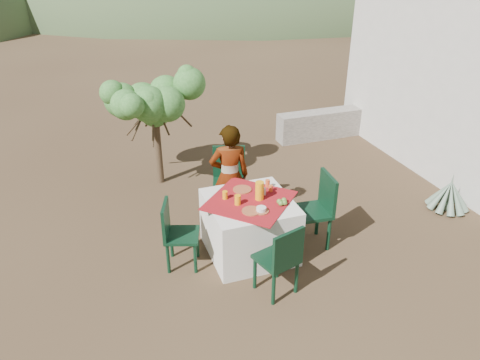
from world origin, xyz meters
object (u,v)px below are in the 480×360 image
Objects in this scene: chair_near at (281,258)px; chair_right at (318,207)px; shrub_tree at (157,105)px; juice_pitcher at (260,191)px; agave at (449,195)px; table at (249,226)px; person at (230,177)px; chair_left at (176,232)px; chair_far at (229,178)px.

chair_near is 0.90× the size of chair_right.
shrub_tree is (-1.55, 2.44, 0.75)m from chair_right.
chair_right reaches higher than chair_near.
agave is at bearing 0.86° from juice_pitcher.
chair_near is 3.38m from shrub_tree.
chair_near is 3.81× the size of juice_pitcher.
chair_right reaches higher than table.
person reaches higher than chair_right.
chair_right is at bearing -6.87° from table.
chair_right is at bearing -75.72° from chair_left.
person is 0.76m from juice_pitcher.
shrub_tree is at bearing -94.16° from chair_near.
chair_far is at bearing -60.65° from shrub_tree.
chair_right is at bearing -57.65° from shrub_tree.
shrub_tree is (-0.66, 2.34, 0.92)m from table.
juice_pitcher is (1.05, -0.06, 0.40)m from chair_left.
chair_far is at bearing -97.61° from person.
chair_left is at bearing -117.38° from chair_far.
table is 1.31× the size of chair_right.
chair_near is (-0.03, -1.91, -0.05)m from chair_far.
chair_near is at bearing -163.85° from agave.
chair_far is 4.23× the size of juice_pitcher.
chair_far reaches higher than chair_left.
shrub_tree is (-0.73, 1.30, 0.75)m from chair_far.
chair_left is 1.12m from juice_pitcher.
table is at bearing -73.58° from chair_left.
chair_left is at bearing -89.71° from chair_right.
agave is 2.79× the size of juice_pitcher.
chair_far is at bearing 92.70° from juice_pitcher.
chair_near is 1.33m from chair_left.
chair_near is at bearing 101.63° from person.
juice_pitcher reaches higher than chair_left.
chair_far is at bearing -107.35° from chair_near.
chair_right is at bearing -6.87° from juice_pitcher.
juice_pitcher is (0.05, -1.05, 0.33)m from chair_far.
table is 1.05m from chair_far.
juice_pitcher is at bearing -91.94° from chair_right.
table is 1.46× the size of chair_near.
chair_right is 4.23× the size of juice_pitcher.
chair_left is 1.82m from chair_right.
shrub_tree is at bearing 105.76° from table.
table is at bearing -91.94° from chair_right.
shrub_tree is at bearing 148.85° from agave.
chair_near is at bearing -114.15° from chair_left.
chair_right is 2.29m from agave.
chair_left reaches higher than agave.
chair_far is 1.91m from chair_near.
chair_right is (0.82, -1.14, 0.00)m from chair_far.
person reaches higher than chair_near.
juice_pitcher is at bearing -179.14° from agave.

